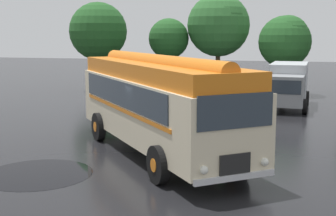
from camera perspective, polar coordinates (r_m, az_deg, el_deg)
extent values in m
plane|color=black|center=(16.16, -0.16, -5.96)|extent=(120.00, 120.00, 0.00)
cube|color=beige|center=(16.25, -1.31, -0.10)|extent=(8.20, 9.37, 2.10)
cube|color=orange|center=(16.10, -1.33, 4.58)|extent=(7.92, 9.09, 0.56)
cylinder|color=orange|center=(16.08, -1.33, 5.50)|extent=(6.41, 7.79, 0.60)
cube|color=#2D3842|center=(16.97, 2.22, 2.22)|extent=(5.03, 6.27, 0.84)
cube|color=#2D3842|center=(16.01, -5.91, 1.77)|extent=(5.03, 6.27, 0.84)
cube|color=orange|center=(16.95, 2.35, 0.37)|extent=(5.15, 6.42, 0.12)
cube|color=orange|center=(15.99, -5.76, -0.19)|extent=(5.15, 6.42, 0.12)
cube|color=#2D3842|center=(11.76, 8.30, -0.40)|extent=(1.74, 1.40, 0.88)
cube|color=black|center=(12.05, 8.16, -6.84)|extent=(0.74, 0.61, 0.56)
cube|color=silver|center=(12.13, 8.18, -8.37)|extent=(1.92, 1.56, 0.16)
sphere|color=white|center=(12.54, 11.68, -6.45)|extent=(0.22, 0.22, 0.22)
sphere|color=white|center=(11.61, 4.40, -7.55)|extent=(0.22, 0.22, 0.22)
cylinder|color=black|center=(14.38, 8.40, -5.68)|extent=(0.91, 1.03, 1.10)
cylinder|color=orange|center=(14.38, 8.40, -5.68)|extent=(0.49, 0.50, 0.39)
cylinder|color=black|center=(13.19, -1.21, -6.93)|extent=(0.91, 1.03, 1.10)
cylinder|color=orange|center=(13.19, -1.21, -6.93)|extent=(0.49, 0.50, 0.39)
cylinder|color=black|center=(19.56, -1.12, -1.67)|extent=(0.91, 1.03, 1.10)
cylinder|color=orange|center=(19.56, -1.12, -1.67)|extent=(0.49, 0.50, 0.39)
cylinder|color=black|center=(18.71, -8.46, -2.26)|extent=(0.91, 1.03, 1.10)
cylinder|color=orange|center=(18.71, -8.46, -2.26)|extent=(0.49, 0.50, 0.39)
cube|color=#144C28|center=(29.58, -2.73, 2.19)|extent=(2.08, 4.34, 0.70)
cube|color=#144C28|center=(29.64, -2.63, 3.51)|extent=(1.69, 2.31, 0.64)
cube|color=#2D3842|center=(29.36, -1.26, 3.46)|extent=(0.20, 1.93, 0.50)
cube|color=#2D3842|center=(29.94, -3.98, 3.55)|extent=(0.20, 1.93, 0.50)
cylinder|color=black|center=(28.10, -2.08, 1.11)|extent=(0.26, 0.66, 0.64)
cylinder|color=black|center=(28.79, -5.33, 1.27)|extent=(0.26, 0.66, 0.64)
cylinder|color=black|center=(30.51, -0.27, 1.74)|extent=(0.26, 0.66, 0.64)
cylinder|color=black|center=(31.15, -3.31, 1.88)|extent=(0.26, 0.66, 0.64)
cube|color=#144C28|center=(29.03, 2.67, 2.06)|extent=(1.91, 4.28, 0.70)
cube|color=#144C28|center=(29.10, 2.75, 3.40)|extent=(1.60, 2.26, 0.64)
cube|color=#2D3842|center=(28.93, 4.21, 3.35)|extent=(0.12, 1.93, 0.50)
cube|color=#2D3842|center=(29.30, 1.31, 3.45)|extent=(0.12, 1.93, 0.50)
cylinder|color=black|center=(27.61, 3.75, 0.96)|extent=(0.23, 0.65, 0.64)
cylinder|color=black|center=(28.07, 0.25, 1.11)|extent=(0.23, 0.65, 0.64)
cylinder|color=black|center=(30.13, 4.91, 1.62)|extent=(0.23, 0.65, 0.64)
cylinder|color=black|center=(30.55, 1.68, 1.75)|extent=(0.23, 0.65, 0.64)
cube|color=silver|center=(28.17, 8.40, 1.76)|extent=(2.15, 4.36, 0.70)
cube|color=silver|center=(28.24, 8.50, 3.14)|extent=(1.73, 2.34, 0.64)
cube|color=#2D3842|center=(28.09, 10.01, 3.07)|extent=(0.24, 1.92, 0.50)
cube|color=#2D3842|center=(28.41, 7.00, 3.21)|extent=(0.24, 1.92, 0.50)
cylinder|color=black|center=(26.78, 9.63, 0.60)|extent=(0.27, 0.66, 0.64)
cylinder|color=black|center=(27.16, 5.98, 0.80)|extent=(0.27, 0.66, 0.64)
cylinder|color=black|center=(29.32, 10.61, 1.29)|extent=(0.27, 0.66, 0.64)
cylinder|color=black|center=(29.67, 7.27, 1.46)|extent=(0.27, 0.66, 0.64)
cube|color=#B2B7BC|center=(28.44, 14.52, 3.22)|extent=(2.25, 4.06, 2.10)
cube|color=gray|center=(25.59, 14.09, 2.06)|extent=(2.01, 1.86, 1.60)
cube|color=#2D3842|center=(24.68, 13.97, 2.47)|extent=(1.70, 0.14, 0.72)
cylinder|color=black|center=(25.70, 16.34, 0.19)|extent=(0.29, 0.81, 0.80)
cylinder|color=black|center=(25.84, 11.73, 0.41)|extent=(0.29, 0.81, 0.80)
cylinder|color=black|center=(29.23, 16.57, 1.21)|extent=(0.29, 0.81, 0.80)
cylinder|color=black|center=(29.35, 12.51, 1.40)|extent=(0.29, 0.81, 0.80)
cylinder|color=#4C3823|center=(35.36, -8.39, 4.40)|extent=(0.25, 0.25, 2.79)
sphere|color=#235623|center=(35.25, -8.51, 9.24)|extent=(4.25, 4.25, 4.25)
sphere|color=#235623|center=(35.21, -8.81, 9.67)|extent=(3.05, 3.05, 3.05)
cylinder|color=#4C3823|center=(34.93, 0.09, 4.39)|extent=(0.30, 0.30, 2.74)
sphere|color=#235623|center=(34.82, 0.09, 8.47)|extent=(2.97, 2.97, 2.97)
sphere|color=#235623|center=(34.97, 0.46, 8.71)|extent=(1.65, 1.65, 1.65)
cylinder|color=#4C3823|center=(34.93, 6.08, 4.64)|extent=(0.34, 0.34, 3.10)
sphere|color=#2D662D|center=(34.84, 6.17, 10.00)|extent=(4.56, 4.56, 4.56)
sphere|color=#2D662D|center=(34.50, 6.63, 10.62)|extent=(3.49, 3.49, 3.49)
cylinder|color=#4C3823|center=(33.40, 13.88, 3.55)|extent=(0.32, 0.32, 2.31)
sphere|color=#235623|center=(33.27, 14.05, 7.83)|extent=(3.58, 3.58, 3.58)
sphere|color=#235623|center=(33.13, 14.40, 8.49)|extent=(2.83, 2.83, 2.83)
cylinder|color=black|center=(14.76, -15.61, -7.73)|extent=(3.31, 3.31, 0.01)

